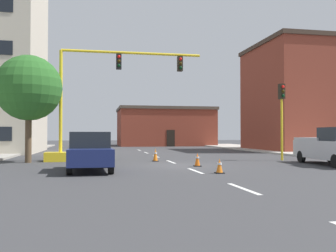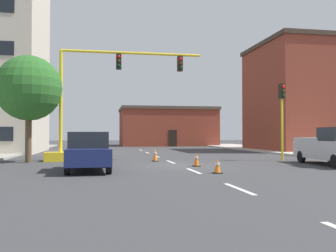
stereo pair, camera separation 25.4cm
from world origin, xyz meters
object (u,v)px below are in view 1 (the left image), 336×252
at_px(tree_left_near, 29,88).
at_px(traffic_cone_roadside_c, 155,155).
at_px(pickup_truck_silver, 334,147).
at_px(traffic_cone_roadside_b, 219,166).
at_px(traffic_signal_gantry, 82,124).
at_px(traffic_light_pole_right, 282,104).
at_px(traffic_cone_roadside_a, 197,160).
at_px(sedan_navy_near_left, 90,151).

relative_size(tree_left_near, traffic_cone_roadside_c, 7.90).
bearing_deg(tree_left_near, pickup_truck_silver, -16.69).
height_order(traffic_cone_roadside_b, traffic_cone_roadside_c, traffic_cone_roadside_c).
bearing_deg(pickup_truck_silver, traffic_signal_gantry, 156.90).
height_order(tree_left_near, traffic_cone_roadside_b, tree_left_near).
relative_size(traffic_light_pole_right, pickup_truck_silver, 0.86).
height_order(tree_left_near, traffic_cone_roadside_a, tree_left_near).
relative_size(traffic_cone_roadside_a, traffic_cone_roadside_c, 0.89).
bearing_deg(traffic_light_pole_right, traffic_cone_roadside_b, -133.81).
bearing_deg(sedan_navy_near_left, traffic_light_pole_right, 21.24).
distance_m(tree_left_near, pickup_truck_silver, 17.24).
xyz_separation_m(traffic_cone_roadside_a, traffic_cone_roadside_b, (0.00, -3.45, -0.04)).
bearing_deg(traffic_cone_roadside_a, traffic_cone_roadside_c, 111.87).
xyz_separation_m(traffic_signal_gantry, traffic_light_pole_right, (12.30, -1.79, 1.25)).
bearing_deg(traffic_cone_roadside_c, pickup_truck_silver, -27.06).
xyz_separation_m(tree_left_near, traffic_cone_roadside_b, (8.90, -7.65, -3.98)).
bearing_deg(traffic_light_pole_right, traffic_signal_gantry, 171.72).
bearing_deg(traffic_cone_roadside_a, traffic_cone_roadside_b, -89.98).
distance_m(traffic_signal_gantry, tree_left_near, 3.68).
distance_m(pickup_truck_silver, sedan_navy_near_left, 12.67).
bearing_deg(traffic_cone_roadside_b, tree_left_near, 139.32).
xyz_separation_m(traffic_signal_gantry, traffic_cone_roadside_c, (4.37, -1.12, -1.89)).
distance_m(sedan_navy_near_left, traffic_cone_roadside_b, 5.77).
bearing_deg(traffic_cone_roadside_b, traffic_signal_gantry, 125.09).
height_order(pickup_truck_silver, traffic_cone_roadside_b, pickup_truck_silver).
height_order(pickup_truck_silver, traffic_cone_roadside_c, pickup_truck_silver).
relative_size(traffic_cone_roadside_b, traffic_cone_roadside_c, 0.80).
xyz_separation_m(pickup_truck_silver, traffic_cone_roadside_a, (-7.30, 0.66, -0.63)).
bearing_deg(traffic_signal_gantry, traffic_cone_roadside_c, -14.35).
bearing_deg(traffic_cone_roadside_b, sedan_navy_near_left, 158.72).
relative_size(tree_left_near, traffic_cone_roadside_b, 9.90).
relative_size(traffic_light_pole_right, traffic_cone_roadside_b, 7.67).
bearing_deg(traffic_cone_roadside_a, sedan_navy_near_left, -165.68).
bearing_deg(pickup_truck_silver, tree_left_near, 163.31).
bearing_deg(traffic_signal_gantry, tree_left_near, -165.25).
xyz_separation_m(traffic_light_pole_right, pickup_truck_silver, (0.93, -3.85, -2.55)).
relative_size(traffic_light_pole_right, traffic_cone_roadside_c, 6.12).
height_order(traffic_light_pole_right, traffic_cone_roadside_a, traffic_light_pole_right).
xyz_separation_m(tree_left_near, pickup_truck_silver, (16.20, -4.86, -3.31)).
xyz_separation_m(traffic_light_pole_right, traffic_cone_roadside_c, (-7.93, 0.67, -3.14)).
relative_size(traffic_light_pole_right, tree_left_near, 0.77).
relative_size(traffic_cone_roadside_a, traffic_cone_roadside_b, 1.12).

